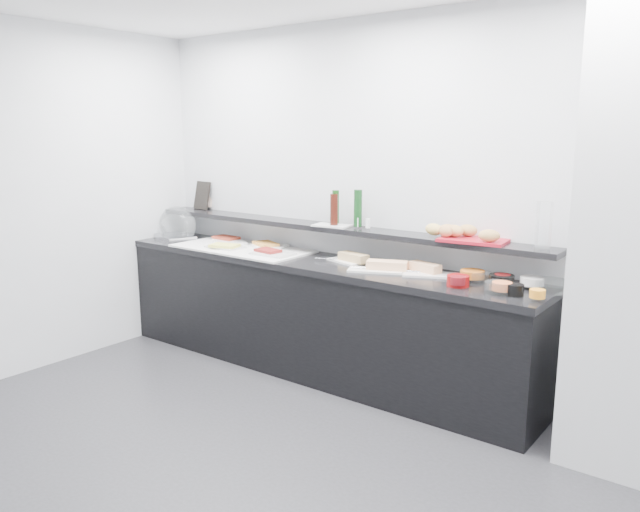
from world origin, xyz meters
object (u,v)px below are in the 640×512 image
Objects in this scene: framed_print at (202,195)px; condiment_tray at (332,226)px; cloche_base at (175,237)px; sandwich_plate_mid at (376,270)px; bread_tray at (474,240)px; carafe at (544,226)px.

framed_print reaches higher than condiment_tray.
cloche_base is 1.67m from condiment_tray.
bread_tray is (0.62, 0.24, 0.25)m from sandwich_plate_mid.
condiment_tray is at bearing -179.98° from carafe.
cloche_base is 2.81m from bread_tray.
cloche_base is at bearing -92.11° from framed_print.
condiment_tray is at bearing 175.55° from bread_tray.
condiment_tray reaches higher than cloche_base.
cloche_base is 0.47m from framed_print.
framed_print is at bearing 177.87° from carafe.
framed_print is at bearing 166.87° from condiment_tray.
bread_tray reaches higher than cloche_base.
condiment_tray is (1.64, 0.18, 0.24)m from cloche_base.
carafe reaches higher than bread_tray.
framed_print reaches higher than cloche_base.
sandwich_plate_mid is 0.71m from bread_tray.
bread_tray is at bearing 23.25° from cloche_base.
carafe is (1.61, 0.00, 0.14)m from condiment_tray.
condiment_tray reaches higher than sandwich_plate_mid.
sandwich_plate_mid is 1.38× the size of condiment_tray.
cloche_base is 1.01× the size of sandwich_plate_mid.
carafe is (1.09, 0.20, 0.39)m from sandwich_plate_mid.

